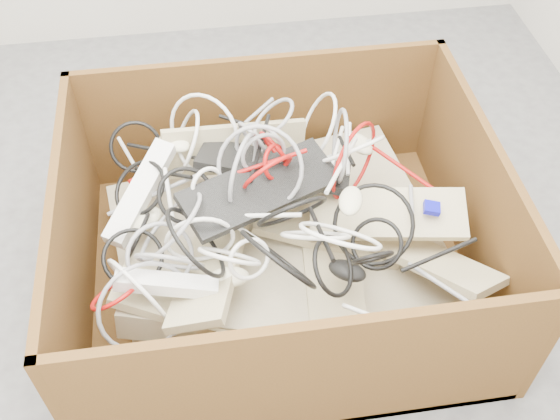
{
  "coord_description": "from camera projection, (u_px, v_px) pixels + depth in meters",
  "views": [
    {
      "loc": [
        -0.03,
        -1.19,
        1.71
      ],
      "look_at": [
        0.16,
        0.06,
        0.3
      ],
      "focal_mm": 42.27,
      "sensor_mm": 36.0,
      "label": 1
    }
  ],
  "objects": [
    {
      "name": "ground",
      "position": [
        233.0,
        294.0,
        2.06
      ],
      "size": [
        3.0,
        3.0,
        0.0
      ],
      "primitive_type": "plane",
      "color": "#4B4B4D",
      "rests_on": "ground"
    },
    {
      "name": "cardboard_box",
      "position": [
        275.0,
        253.0,
        2.01
      ],
      "size": [
        1.21,
        1.01,
        0.51
      ],
      "color": "#442D11",
      "rests_on": "ground"
    },
    {
      "name": "keyboard_pile",
      "position": [
        287.0,
        226.0,
        1.89
      ],
      "size": [
        1.07,
        0.7,
        0.35
      ],
      "color": "tan",
      "rests_on": "cardboard_box"
    },
    {
      "name": "mice_scatter",
      "position": [
        267.0,
        206.0,
        1.83
      ],
      "size": [
        0.76,
        0.59,
        0.18
      ],
      "color": "beige",
      "rests_on": "keyboard_pile"
    },
    {
      "name": "power_strip_left",
      "position": [
        140.0,
        192.0,
        1.85
      ],
      "size": [
        0.22,
        0.32,
        0.14
      ],
      "primitive_type": "cube",
      "rotation": [
        0.14,
        -0.26,
        1.04
      ],
      "color": "white",
      "rests_on": "keyboard_pile"
    },
    {
      "name": "power_strip_right",
      "position": [
        167.0,
        284.0,
        1.66
      ],
      "size": [
        0.27,
        0.09,
        0.09
      ],
      "primitive_type": "cube",
      "rotation": [
        -0.1,
        0.17,
        -0.14
      ],
      "color": "white",
      "rests_on": "keyboard_pile"
    },
    {
      "name": "vga_plug",
      "position": [
        432.0,
        208.0,
        1.84
      ],
      "size": [
        0.06,
        0.05,
        0.03
      ],
      "primitive_type": "cube",
      "rotation": [
        0.09,
        0.14,
        -0.26
      ],
      "color": "#0C0DB7",
      "rests_on": "keyboard_pile"
    },
    {
      "name": "cable_tangle",
      "position": [
        245.0,
        201.0,
        1.79
      ],
      "size": [
        1.03,
        0.85,
        0.46
      ],
      "color": "silver",
      "rests_on": "keyboard_pile"
    }
  ]
}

